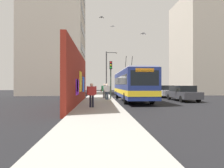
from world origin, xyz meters
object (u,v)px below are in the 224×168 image
pedestrian_midblock (104,90)px  street_lamp (108,70)px  city_bus (131,84)px  pedestrian_at_curb (107,90)px  traffic_light (111,73)px  pedestrian_near_wall (92,93)px  parked_car_dark_gray (182,93)px  parked_car_silver (164,91)px  parked_car_white (151,90)px

pedestrian_midblock → street_lamp: bearing=-5.0°
city_bus → street_lamp: size_ratio=1.79×
pedestrian_at_curb → traffic_light: traffic_light is taller
pedestrian_at_curb → pedestrian_near_wall: size_ratio=1.00×
parked_car_dark_gray → pedestrian_near_wall: bearing=124.1°
city_bus → parked_car_silver: bearing=-47.0°
pedestrian_near_wall → pedestrian_midblock: bearing=-7.2°
parked_car_silver → parked_car_white: same height
traffic_light → street_lamp: bearing=-0.6°
pedestrian_near_wall → parked_car_white: bearing=-26.4°
parked_car_white → pedestrian_at_curb: 14.08m
parked_car_dark_gray → pedestrian_midblock: bearing=74.4°
street_lamp → traffic_light: bearing=179.4°
parked_car_dark_gray → parked_car_silver: (5.71, 0.00, -0.00)m
traffic_light → pedestrian_near_wall: bearing=166.6°
parked_car_white → street_lamp: size_ratio=0.69×
parked_car_silver → street_lamp: (5.43, 7.25, 3.22)m
parked_car_white → traffic_light: size_ratio=1.15×
street_lamp → parked_car_dark_gray: bearing=-147.0°
parked_car_silver → pedestrian_at_curb: size_ratio=2.88×
pedestrian_at_curb → traffic_light: size_ratio=0.40×
parked_car_white → city_bus: bearing=155.2°
pedestrian_at_curb → parked_car_silver: bearing=-55.8°
parked_car_white → pedestrian_midblock: pedestrian_midblock is taller
parked_car_white → parked_car_dark_gray: bearing=180.0°
parked_car_white → street_lamp: bearing=97.8°
parked_car_dark_gray → traffic_light: 7.72m
pedestrian_midblock → street_lamp: 9.42m
city_bus → traffic_light: 2.45m
parked_car_white → pedestrian_at_curb: bearing=146.4°
city_bus → traffic_light: size_ratio=3.00×
city_bus → parked_car_silver: 7.16m
parked_car_silver → pedestrian_near_wall: bearing=142.5°
parked_car_silver → pedestrian_midblock: size_ratio=2.89×
parked_car_silver → pedestrian_midblock: pedestrian_midblock is taller
parked_car_dark_gray → pedestrian_near_wall: (-6.15, 9.09, 0.27)m
city_bus → traffic_light: (0.30, 2.15, 1.14)m
traffic_light → pedestrian_midblock: bearing=32.3°
street_lamp → pedestrian_near_wall: bearing=173.9°
city_bus → parked_car_white: bearing=-24.8°
traffic_light → parked_car_dark_gray: bearing=-99.0°
city_bus → pedestrian_midblock: 3.21m
city_bus → pedestrian_near_wall: size_ratio=7.47×
parked_car_dark_gray → parked_car_white: same height
city_bus → traffic_light: bearing=82.1°
parked_car_dark_gray → street_lamp: bearing=33.0°
parked_car_white → pedestrian_at_curb: pedestrian_at_curb is taller
parked_car_dark_gray → pedestrian_midblock: size_ratio=3.02×
pedestrian_near_wall → traffic_light: size_ratio=0.40×
city_bus → parked_car_silver: size_ratio=2.60×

